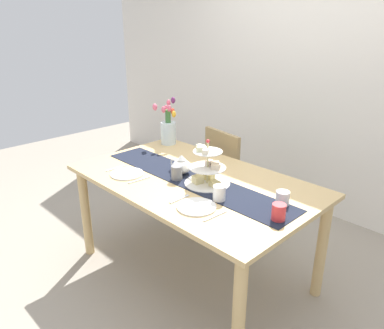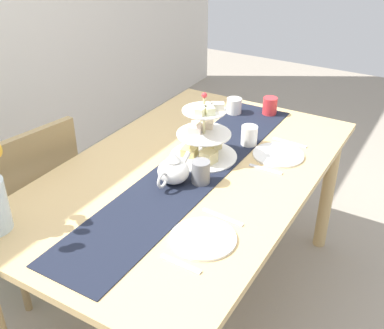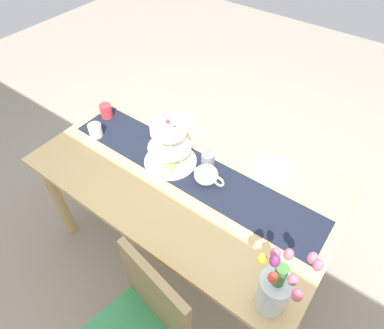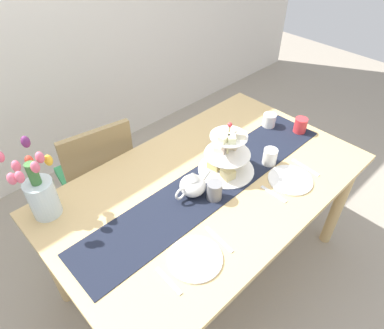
{
  "view_description": "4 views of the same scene",
  "coord_description": "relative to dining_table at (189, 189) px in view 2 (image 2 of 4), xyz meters",
  "views": [
    {
      "loc": [
        1.65,
        -1.63,
        1.77
      ],
      "look_at": [
        0.0,
        -0.02,
        0.87
      ],
      "focal_mm": 34.65,
      "sensor_mm": 36.0,
      "label": 1
    },
    {
      "loc": [
        -1.48,
        -0.89,
        1.78
      ],
      "look_at": [
        -0.06,
        -0.05,
        0.84
      ],
      "focal_mm": 43.86,
      "sensor_mm": 36.0,
      "label": 2
    },
    {
      "loc": [
        -0.76,
        0.99,
        2.14
      ],
      "look_at": [
        -0.02,
        -0.01,
        0.83
      ],
      "focal_mm": 31.04,
      "sensor_mm": 36.0,
      "label": 3
    },
    {
      "loc": [
        -0.96,
        -0.87,
        1.99
      ],
      "look_at": [
        -0.05,
        0.08,
        0.87
      ],
      "focal_mm": 32.19,
      "sensor_mm": 36.0,
      "label": 4
    }
  ],
  "objects": [
    {
      "name": "ground_plane",
      "position": [
        0.0,
        0.0,
        -0.66
      ],
      "size": [
        8.0,
        8.0,
        0.0
      ],
      "primitive_type": "plane",
      "color": "gray"
    },
    {
      "name": "dining_table",
      "position": [
        0.0,
        0.0,
        0.0
      ],
      "size": [
        1.67,
        1.0,
        0.76
      ],
      "color": "tan",
      "rests_on": "ground_plane"
    },
    {
      "name": "chair_left",
      "position": [
        -0.27,
        0.73,
        -0.16
      ],
      "size": [
        0.48,
        0.48,
        0.91
      ],
      "color": "#9C8254",
      "rests_on": "ground_plane"
    },
    {
      "name": "table_runner",
      "position": [
        0.0,
        -0.02,
        0.1
      ],
      "size": [
        1.57,
        0.29,
        0.0
      ],
      "primitive_type": "cube",
      "color": "black",
      "rests_on": "dining_table"
    },
    {
      "name": "tiered_cake_stand",
      "position": [
        0.13,
        -0.0,
        0.2
      ],
      "size": [
        0.3,
        0.3,
        0.3
      ],
      "color": "beige",
      "rests_on": "table_runner"
    },
    {
      "name": "teapot",
      "position": [
        -0.12,
        0.0,
        0.16
      ],
      "size": [
        0.24,
        0.13,
        0.14
      ],
      "color": "white",
      "rests_on": "table_runner"
    },
    {
      "name": "cream_jug",
      "position": [
        0.64,
        0.1,
        0.14
      ],
      "size": [
        0.08,
        0.08,
        0.08
      ],
      "primitive_type": "cylinder",
      "color": "white",
      "rests_on": "dining_table"
    },
    {
      "name": "dinner_plate_left",
      "position": [
        -0.38,
        -0.28,
        0.1
      ],
      "size": [
        0.23,
        0.23,
        0.01
      ],
      "primitive_type": "cylinder",
      "color": "white",
      "rests_on": "dining_table"
    },
    {
      "name": "fork_left",
      "position": [
        -0.52,
        -0.28,
        0.1
      ],
      "size": [
        0.02,
        0.15,
        0.01
      ],
      "primitive_type": "cube",
      "rotation": [
        0.0,
        0.0,
        -0.03
      ],
      "color": "silver",
      "rests_on": "dining_table"
    },
    {
      "name": "knife_left",
      "position": [
        -0.23,
        -0.28,
        0.1
      ],
      "size": [
        0.03,
        0.17,
        0.01
      ],
      "primitive_type": "cube",
      "rotation": [
        0.0,
        0.0,
        -0.08
      ],
      "color": "silver",
      "rests_on": "dining_table"
    },
    {
      "name": "dinner_plate_right",
      "position": [
        0.31,
        -0.28,
        0.1
      ],
      "size": [
        0.23,
        0.23,
        0.01
      ],
      "primitive_type": "cylinder",
      "color": "white",
      "rests_on": "dining_table"
    },
    {
      "name": "fork_right",
      "position": [
        0.17,
        -0.28,
        0.1
      ],
      "size": [
        0.02,
        0.15,
        0.01
      ],
      "primitive_type": "cube",
      "rotation": [
        0.0,
        0.0,
        0.0
      ],
      "color": "silver",
      "rests_on": "dining_table"
    },
    {
      "name": "knife_right",
      "position": [
        0.46,
        -0.28,
        0.1
      ],
      "size": [
        0.02,
        0.17,
        0.01
      ],
      "primitive_type": "cube",
      "rotation": [
        0.0,
        0.0,
        -0.06
      ],
      "color": "silver",
      "rests_on": "dining_table"
    },
    {
      "name": "mug_grey",
      "position": [
        -0.07,
        -0.1,
        0.15
      ],
      "size": [
        0.08,
        0.08,
        0.09
      ],
      "primitive_type": "cylinder",
      "color": "slate",
      "rests_on": "table_runner"
    },
    {
      "name": "mug_white_text",
      "position": [
        0.34,
        -0.12,
        0.15
      ],
      "size": [
        0.08,
        0.08,
        0.09
      ],
      "primitive_type": "cylinder",
      "color": "white",
      "rests_on": "dining_table"
    },
    {
      "name": "mug_orange",
      "position": [
        0.72,
        -0.07,
        0.15
      ],
      "size": [
        0.08,
        0.08,
        0.09
      ],
      "primitive_type": "cylinder",
      "color": "red",
      "rests_on": "dining_table"
    }
  ]
}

